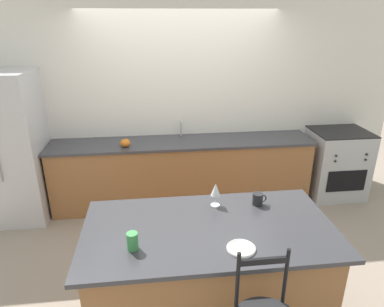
# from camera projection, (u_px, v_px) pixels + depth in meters

# --- Properties ---
(ground_plane) EXTENTS (18.00, 18.00, 0.00)m
(ground_plane) POSITION_uv_depth(u_px,v_px,m) (185.00, 214.00, 4.48)
(ground_plane) COLOR gray
(wall_back) EXTENTS (6.00, 0.07, 2.70)m
(wall_back) POSITION_uv_depth(u_px,v_px,m) (180.00, 101.00, 4.59)
(wall_back) COLOR silver
(wall_back) RESTS_ON ground_plane
(back_counter) EXTENTS (3.43, 0.64, 0.90)m
(back_counter) POSITION_uv_depth(u_px,v_px,m) (183.00, 172.00, 4.64)
(back_counter) COLOR #936038
(back_counter) RESTS_ON ground_plane
(sink_faucet) EXTENTS (0.02, 0.13, 0.22)m
(sink_faucet) POSITION_uv_depth(u_px,v_px,m) (181.00, 126.00, 4.60)
(sink_faucet) COLOR #ADAFB5
(sink_faucet) RESTS_ON back_counter
(kitchen_island) EXTENTS (1.92, 1.00, 0.92)m
(kitchen_island) POSITION_uv_depth(u_px,v_px,m) (208.00, 275.00, 2.77)
(kitchen_island) COLOR #936038
(kitchen_island) RESTS_ON ground_plane
(refrigerator) EXTENTS (0.89, 0.78, 1.85)m
(refrigerator) POSITION_uv_depth(u_px,v_px,m) (5.00, 148.00, 4.14)
(refrigerator) COLOR #BCBCC1
(refrigerator) RESTS_ON ground_plane
(oven_range) EXTENTS (0.75, 0.66, 0.96)m
(oven_range) POSITION_uv_depth(u_px,v_px,m) (336.00, 163.00, 4.83)
(oven_range) COLOR #ADAFB5
(oven_range) RESTS_ON ground_plane
(dinner_plate) EXTENTS (0.20, 0.20, 0.02)m
(dinner_plate) POSITION_uv_depth(u_px,v_px,m) (241.00, 248.00, 2.35)
(dinner_plate) COLOR white
(dinner_plate) RESTS_ON kitchen_island
(wine_glass) EXTENTS (0.08, 0.08, 0.20)m
(wine_glass) POSITION_uv_depth(u_px,v_px,m) (216.00, 190.00, 2.85)
(wine_glass) COLOR white
(wine_glass) RESTS_ON kitchen_island
(coffee_mug) EXTENTS (0.12, 0.09, 0.10)m
(coffee_mug) POSITION_uv_depth(u_px,v_px,m) (258.00, 199.00, 2.90)
(coffee_mug) COLOR #232326
(coffee_mug) RESTS_ON kitchen_island
(tumbler_cup) EXTENTS (0.08, 0.08, 0.13)m
(tumbler_cup) POSITION_uv_depth(u_px,v_px,m) (132.00, 241.00, 2.33)
(tumbler_cup) COLOR #3D934C
(tumbler_cup) RESTS_ON kitchen_island
(pumpkin_decoration) EXTENTS (0.13, 0.13, 0.12)m
(pumpkin_decoration) POSITION_uv_depth(u_px,v_px,m) (125.00, 143.00, 4.25)
(pumpkin_decoration) COLOR orange
(pumpkin_decoration) RESTS_ON back_counter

